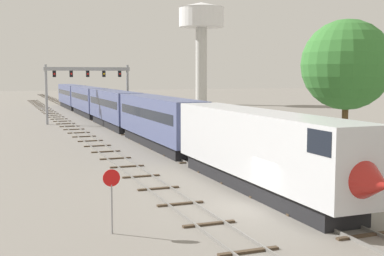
% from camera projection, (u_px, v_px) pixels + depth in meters
% --- Properties ---
extents(ground_plane, '(400.00, 400.00, 0.00)m').
position_uv_depth(ground_plane, '(256.00, 208.00, 27.08)').
color(ground_plane, gray).
extents(track_main, '(2.60, 200.00, 0.16)m').
position_uv_depth(track_main, '(92.00, 117.00, 83.51)').
color(track_main, slate).
rests_on(track_main, ground).
extents(track_near, '(2.60, 160.00, 0.16)m').
position_uv_depth(track_near, '(76.00, 131.00, 62.98)').
color(track_near, slate).
rests_on(track_near, ground).
extents(passenger_train, '(3.04, 100.96, 4.80)m').
position_uv_depth(passenger_train, '(113.00, 107.00, 68.48)').
color(passenger_train, silver).
rests_on(passenger_train, ground).
extents(signal_gantry, '(12.10, 0.49, 8.31)m').
position_uv_depth(signal_gantry, '(88.00, 80.00, 72.88)').
color(signal_gantry, '#999BA0').
rests_on(signal_gantry, ground).
extents(water_tower, '(10.38, 10.38, 23.20)m').
position_uv_depth(water_tower, '(201.00, 23.00, 117.33)').
color(water_tower, beige).
rests_on(water_tower, ground).
extents(stop_sign, '(0.76, 0.08, 2.88)m').
position_uv_depth(stop_sign, '(112.00, 192.00, 22.46)').
color(stop_sign, gray).
rests_on(stop_sign, ground).
extents(trackside_tree_left, '(8.04, 8.04, 11.84)m').
position_uv_depth(trackside_tree_left, '(347.00, 65.00, 45.58)').
color(trackside_tree_left, brown).
rests_on(trackside_tree_left, ground).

